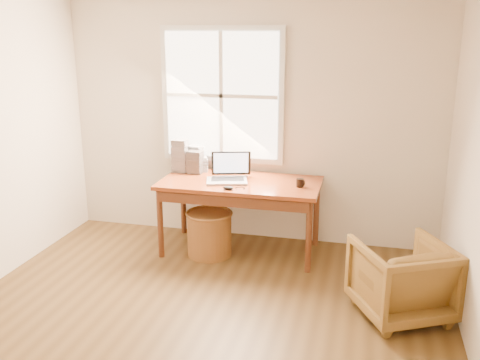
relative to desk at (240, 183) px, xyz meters
The scene contains 11 objects.
room_shell 1.74m from the desk, 90.77° to the right, with size 4.04×4.54×2.64m.
desk is the anchor object (origin of this frame).
armchair 1.87m from the desk, 31.67° to the right, with size 0.67×0.69×0.63m, color brown.
wicker_stool 0.61m from the desk, 147.65° to the right, with size 0.45×0.45×0.45m, color brown.
laptop 0.21m from the desk, 155.14° to the right, with size 0.38×0.40×0.28m, color #A1A3A8, non-canonical shape.
mouse 0.31m from the desk, 98.02° to the right, with size 0.10×0.06×0.03m, color black.
coffee_mug 0.61m from the desk, ahead, with size 0.07×0.07×0.08m, color black.
cd_stack_a 0.66m from the desk, 151.12° to the left, with size 0.14×0.12×0.27m, color silver.
cd_stack_b 0.59m from the desk, 160.51° to the left, with size 0.15×0.13×0.24m, color #222327.
cd_stack_c 0.77m from the desk, 163.55° to the left, with size 0.16×0.14×0.35m, color #A7A6B3.
cd_stack_d 0.58m from the desk, 151.34° to the left, with size 0.13×0.11×0.16m, color silver.
Camera 1 is at (1.22, -3.21, 2.23)m, focal length 40.00 mm.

